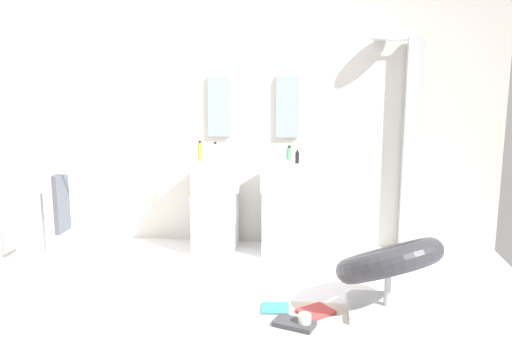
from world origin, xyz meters
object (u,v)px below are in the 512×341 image
magazine_red (316,312)px  coffee_mug (305,321)px  shower_column (409,142)px  towel_rack (58,205)px  soap_bottle_black (297,157)px  pedestal_sink_right (285,204)px  magazine_charcoal (294,324)px  pedestal_sink_left (215,202)px  soap_bottle_amber (200,151)px  lounge_chair (388,267)px  magazine_teal (275,308)px  soap_bottle_green (289,153)px  soap_bottle_white (215,151)px

magazine_red → coffee_mug: (-0.08, -0.22, 0.04)m
shower_column → towel_rack: shower_column is taller
magazine_red → soap_bottle_black: size_ratio=1.86×
soap_bottle_black → magazine_red: bearing=-81.1°
pedestal_sink_right → magazine_charcoal: 1.59m
pedestal_sink_right → shower_column: 1.33m
towel_rack → pedestal_sink_left: bearing=35.0°
pedestal_sink_right → shower_column: size_ratio=0.49×
magazine_charcoal → soap_bottle_amber: 2.01m
magazine_red → towel_rack: bearing=128.1°
lounge_chair → soap_bottle_black: soap_bottle_black is taller
soap_bottle_black → pedestal_sink_left: bearing=174.6°
magazine_charcoal → soap_bottle_black: 1.71m
coffee_mug → pedestal_sink_left: bearing=120.8°
towel_rack → coffee_mug: towel_rack is taller
pedestal_sink_left → magazine_teal: bearing=-61.5°
shower_column → magazine_red: (-0.86, -1.53, -1.06)m
magazine_charcoal → lounge_chair: bearing=43.8°
shower_column → lounge_chair: shower_column is taller
pedestal_sink_right → soap_bottle_black: soap_bottle_black is taller
coffee_mug → magazine_teal: bearing=131.3°
magazine_teal → soap_bottle_amber: (-0.82, 1.23, 0.97)m
lounge_chair → towel_rack: bearing=171.6°
pedestal_sink_left → magazine_red: 1.70m
shower_column → coffee_mug: bearing=-118.1°
lounge_chair → magazine_charcoal: 0.79m
pedestal_sink_right → soap_bottle_green: bearing=76.1°
magazine_red → soap_bottle_white: size_ratio=1.41×
shower_column → magazine_teal: shower_column is taller
soap_bottle_amber → magazine_red: bearing=-48.5°
soap_bottle_white → soap_bottle_green: bearing=1.0°
pedestal_sink_right → coffee_mug: 1.60m
magazine_red → shower_column: bearing=21.2°
pedestal_sink_left → magazine_charcoal: pedestal_sink_left is taller
shower_column → magazine_charcoal: shower_column is taller
pedestal_sink_left → magazine_charcoal: 1.79m
towel_rack → soap_bottle_black: 2.13m
magazine_teal → soap_bottle_black: bearing=81.9°
pedestal_sink_right → soap_bottle_green: soap_bottle_green is taller
magazine_red → soap_bottle_green: size_ratio=1.69×
soap_bottle_white → towel_rack: bearing=-141.0°
soap_bottle_black → soap_bottle_green: bearing=112.2°
magazine_teal → shower_column: bearing=49.1°
shower_column → coffee_mug: size_ratio=21.22×
pedestal_sink_left → magazine_charcoal: (0.84, -1.52, -0.46)m
pedestal_sink_left → pedestal_sink_right: (0.68, 0.00, 0.00)m
towel_rack → soap_bottle_amber: size_ratio=4.88×
towel_rack → soap_bottle_white: soap_bottle_white is taller
pedestal_sink_left → pedestal_sink_right: 0.68m
soap_bottle_amber → towel_rack: bearing=-143.3°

